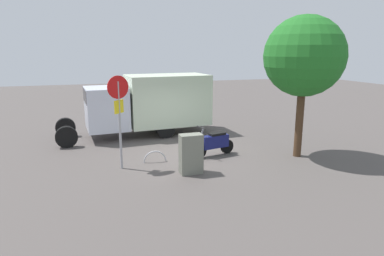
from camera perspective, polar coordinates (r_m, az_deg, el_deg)
The scene contains 7 objects.
ground_plane at distance 13.26m, azimuth -0.38°, elevation -4.29°, with size 60.00×60.00×0.00m, color #524B48.
box_truck_near at distance 16.02m, azimuth -7.53°, elevation 4.42°, with size 7.20×2.65×2.83m.
motorcycle at distance 12.84m, azimuth 3.87°, elevation -2.48°, with size 1.79×0.67×1.20m.
stop_sign at distance 11.30m, azimuth -12.37°, elevation 3.40°, with size 0.71×0.33×3.18m.
street_tree at distance 12.94m, azimuth 18.61°, elevation 11.45°, with size 2.92×2.92×5.22m.
utility_cabinet at distance 10.95m, azimuth -0.18°, elevation -4.45°, with size 0.74×0.43×1.32m, color slate.
bike_rack_hoop at distance 12.30m, azimuth -6.33°, elevation -5.78°, with size 0.85×0.85×0.05m, color #B7B7BC.
Camera 1 is at (3.73, 12.09, 3.97)m, focal length 31.24 mm.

